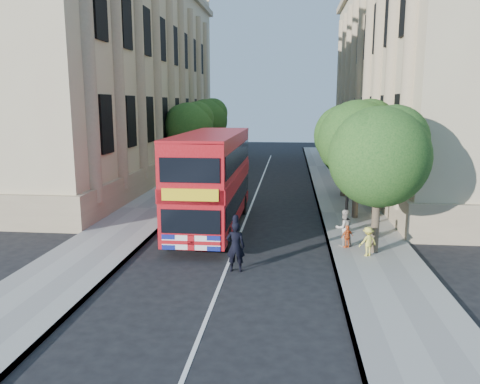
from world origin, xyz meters
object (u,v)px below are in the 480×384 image
(box_van, at_px, (215,180))
(double_decker_bus, at_px, (212,178))
(police_constable, at_px, (236,247))
(woman_pedestrian, at_px, (344,228))
(lamp_post, at_px, (348,182))

(box_van, bearing_deg, double_decker_bus, -80.27)
(box_van, xyz_separation_m, police_constable, (2.74, -12.33, -0.42))
(box_van, distance_m, woman_pedestrian, 11.48)
(lamp_post, distance_m, woman_pedestrian, 2.81)
(double_decker_bus, xyz_separation_m, box_van, (-0.90, 6.52, -1.20))
(double_decker_bus, xyz_separation_m, police_constable, (1.84, -5.81, -1.62))
(double_decker_bus, bearing_deg, box_van, 97.90)
(box_van, distance_m, police_constable, 12.63)
(lamp_post, xyz_separation_m, box_van, (-7.37, 6.81, -1.15))
(police_constable, bearing_deg, woman_pedestrian, -144.77)
(lamp_post, distance_m, box_van, 10.10)
(double_decker_bus, xyz_separation_m, woman_pedestrian, (6.10, -2.57, -1.65))
(lamp_post, bearing_deg, police_constable, -129.96)
(box_van, bearing_deg, lamp_post, -40.90)
(lamp_post, bearing_deg, box_van, 137.25)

